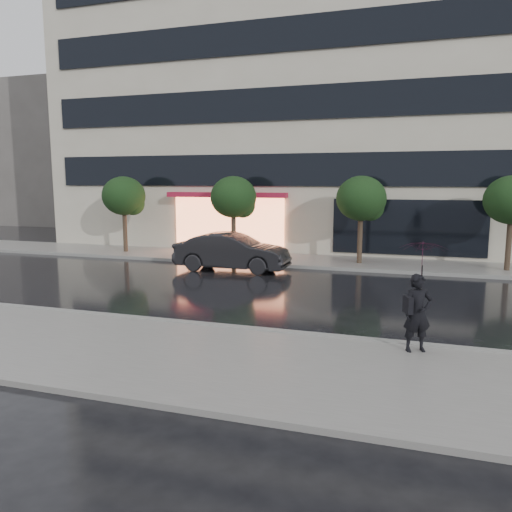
% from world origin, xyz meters
% --- Properties ---
extents(ground, '(120.00, 120.00, 0.00)m').
position_xyz_m(ground, '(0.00, 0.00, 0.00)').
color(ground, black).
rests_on(ground, ground).
extents(sidewalk_near, '(60.00, 4.50, 0.12)m').
position_xyz_m(sidewalk_near, '(0.00, -3.25, 0.06)').
color(sidewalk_near, slate).
rests_on(sidewalk_near, ground).
extents(sidewalk_far, '(60.00, 3.50, 0.12)m').
position_xyz_m(sidewalk_far, '(0.00, 10.25, 0.06)').
color(sidewalk_far, slate).
rests_on(sidewalk_far, ground).
extents(curb_near, '(60.00, 0.25, 0.14)m').
position_xyz_m(curb_near, '(0.00, -1.00, 0.07)').
color(curb_near, gray).
rests_on(curb_near, ground).
extents(curb_far, '(60.00, 0.25, 0.14)m').
position_xyz_m(curb_far, '(0.00, 8.50, 0.07)').
color(curb_far, gray).
rests_on(curb_far, ground).
extents(office_building, '(30.00, 12.76, 18.00)m').
position_xyz_m(office_building, '(-0.00, 17.97, 9.00)').
color(office_building, beige).
rests_on(office_building, ground).
extents(bg_building_left, '(14.00, 10.00, 12.00)m').
position_xyz_m(bg_building_left, '(-28.00, 26.00, 6.00)').
color(bg_building_left, '#59544F').
rests_on(bg_building_left, ground).
extents(tree_far_west, '(2.20, 2.20, 3.99)m').
position_xyz_m(tree_far_west, '(-8.94, 10.03, 2.92)').
color(tree_far_west, '#33261C').
rests_on(tree_far_west, ground).
extents(tree_mid_west, '(2.20, 2.20, 3.99)m').
position_xyz_m(tree_mid_west, '(-2.94, 10.03, 2.92)').
color(tree_mid_west, '#33261C').
rests_on(tree_mid_west, ground).
extents(tree_mid_east, '(2.20, 2.20, 3.99)m').
position_xyz_m(tree_mid_east, '(3.06, 10.03, 2.92)').
color(tree_mid_east, '#33261C').
rests_on(tree_mid_east, ground).
extents(parked_car, '(4.84, 1.73, 1.59)m').
position_xyz_m(parked_car, '(-2.01, 7.11, 0.79)').
color(parked_car, black).
rests_on(parked_car, ground).
extents(pedestrian_with_umbrella, '(1.28, 1.29, 2.40)m').
position_xyz_m(pedestrian_with_umbrella, '(5.49, -1.49, 1.70)').
color(pedestrian_with_umbrella, black).
rests_on(pedestrian_with_umbrella, sidewalk_near).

